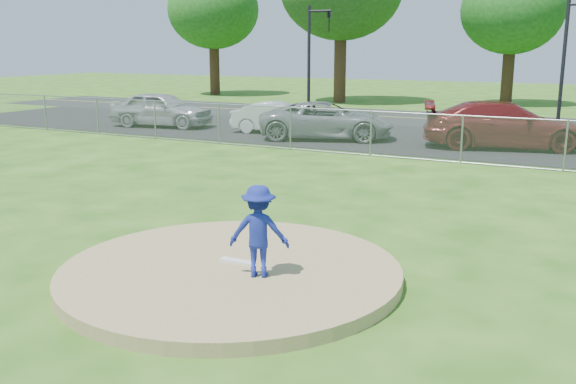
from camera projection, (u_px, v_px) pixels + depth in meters
name	position (u px, v px, depth m)	size (l,w,h in m)	color
ground	(411.00, 171.00, 18.88)	(120.00, 120.00, 0.00)	#275412
pitchers_mound	(231.00, 272.00, 10.17)	(5.40, 5.40, 0.20)	#988353
pitching_rubber	(237.00, 261.00, 10.32)	(0.60, 0.15, 0.04)	white
chain_link_fence	(430.00, 138.00, 20.45)	(40.00, 0.06, 1.50)	gray
parking_lot	(460.00, 142.00, 24.53)	(50.00, 8.00, 0.01)	black
street	(494.00, 122.00, 31.04)	(60.00, 7.00, 0.01)	#232325
traffic_signal_left	(313.00, 51.00, 32.44)	(1.28, 0.20, 5.60)	black
pitcher	(259.00, 231.00, 9.58)	(0.91, 0.52, 1.40)	navy
traffic_cone	(301.00, 128.00, 25.91)	(0.37, 0.37, 0.71)	#FC480D
parked_car_silver	(161.00, 109.00, 29.11)	(1.88, 4.67, 1.59)	#A6A7AB
parked_car_white	(278.00, 118.00, 26.94)	(1.37, 3.93, 1.29)	silver
parked_car_gray	(327.00, 120.00, 25.27)	(2.42, 5.24, 1.46)	gray
parked_car_darkred	(505.00, 125.00, 22.95)	(2.33, 5.74, 1.67)	maroon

